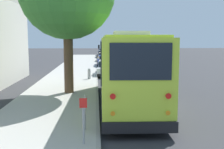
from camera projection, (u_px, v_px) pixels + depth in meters
ground_plane at (140, 104)px, 13.83m from camera, size 160.00×160.00×0.00m
sidewalk_slab at (53, 103)px, 13.57m from camera, size 80.00×4.13×0.15m
curb_strip at (97, 103)px, 13.70m from camera, size 80.00×0.14×0.15m
shuttle_bus at (126, 67)px, 13.39m from camera, size 9.94×2.62×3.49m
parked_sedan_white at (107, 68)px, 24.63m from camera, size 4.53×1.91×1.31m
parked_sedan_blue at (106, 62)px, 31.79m from camera, size 4.50×1.90×1.30m
parked_sedan_tan at (104, 57)px, 38.98m from camera, size 4.62×2.03×1.27m
parked_sedan_gray at (103, 55)px, 45.69m from camera, size 4.47×1.89×1.30m
parked_sedan_navy at (103, 53)px, 51.24m from camera, size 4.45×1.79×1.33m
sign_post_near at (83, 120)px, 8.09m from camera, size 0.06×0.22×1.35m
sign_post_far at (85, 112)px, 9.36m from camera, size 0.06×0.06×1.20m
fire_hydrant at (89, 74)px, 21.30m from camera, size 0.22×0.22×0.81m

